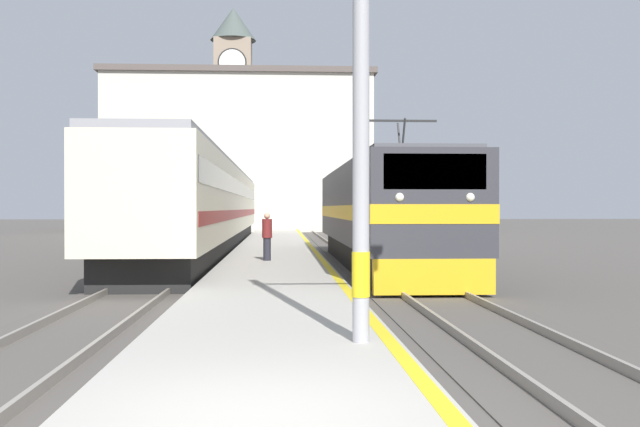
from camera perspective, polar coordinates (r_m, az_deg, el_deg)
The scene contains 10 objects.
ground_plane at distance 36.47m, azimuth -3.39°, elevation -2.78°, with size 200.00×200.00×0.00m, color #514C47.
platform at distance 31.47m, azimuth -3.42°, elevation -3.06°, with size 3.58×140.00×0.26m.
rail_track_near at distance 31.66m, azimuth 3.19°, elevation -3.21°, with size 2.84×140.00×0.16m.
rail_track_far at distance 31.64m, azimuth -9.12°, elevation -3.22°, with size 2.83×140.00×0.16m.
locomotive_train at distance 25.97m, azimuth 4.56°, elevation -0.02°, with size 2.92×18.64×4.55m.
passenger_train at distance 36.55m, azimuth -8.30°, elevation 0.62°, with size 2.92×39.17×4.02m.
catenary_mast at distance 10.12m, azimuth 3.90°, elevation 11.18°, with size 2.69×0.24×7.23m.
person_on_platform at distance 25.39m, azimuth -4.06°, elevation -1.69°, with size 0.34×0.34×1.62m.
clock_tower at distance 80.90m, azimuth -6.62°, elevation 7.82°, with size 4.84×4.84×23.36m.
station_building at distance 67.62m, azimuth -6.08°, elevation 4.60°, with size 23.44×10.41×13.89m.
Camera 1 is at (0.17, -6.41, 2.03)m, focal length 42.00 mm.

